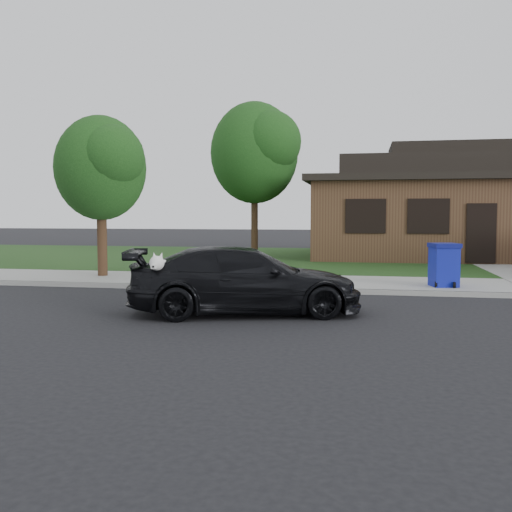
# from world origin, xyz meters

# --- Properties ---
(ground) EXTENTS (120.00, 120.00, 0.00)m
(ground) POSITION_xyz_m (0.00, 0.00, 0.00)
(ground) COLOR black
(ground) RESTS_ON ground
(sidewalk) EXTENTS (60.00, 3.00, 0.12)m
(sidewalk) POSITION_xyz_m (0.00, 5.00, 0.06)
(sidewalk) COLOR gray
(sidewalk) RESTS_ON ground
(curb) EXTENTS (60.00, 0.12, 0.12)m
(curb) POSITION_xyz_m (0.00, 3.50, 0.06)
(curb) COLOR gray
(curb) RESTS_ON ground
(lawn) EXTENTS (60.00, 13.00, 0.13)m
(lawn) POSITION_xyz_m (0.00, 13.00, 0.07)
(lawn) COLOR #193814
(lawn) RESTS_ON ground
(sedan) EXTENTS (4.73, 2.89, 1.28)m
(sedan) POSITION_xyz_m (-2.28, 0.41, 0.64)
(sedan) COLOR black
(sedan) RESTS_ON ground
(recycling_bin) EXTENTS (0.77, 0.77, 1.07)m
(recycling_bin) POSITION_xyz_m (1.90, 4.42, 0.66)
(recycling_bin) COLOR #0D1795
(recycling_bin) RESTS_ON sidewalk
(house) EXTENTS (12.60, 8.60, 4.65)m
(house) POSITION_xyz_m (4.00, 15.00, 2.13)
(house) COLOR #422B1C
(house) RESTS_ON ground
(tree_0) EXTENTS (3.78, 3.60, 6.34)m
(tree_0) POSITION_xyz_m (-4.34, 12.88, 4.48)
(tree_0) COLOR #332114
(tree_0) RESTS_ON ground
(tree_2) EXTENTS (2.73, 2.60, 4.59)m
(tree_2) POSITION_xyz_m (-7.38, 5.11, 3.27)
(tree_2) COLOR #332114
(tree_2) RESTS_ON ground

